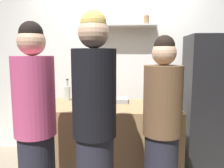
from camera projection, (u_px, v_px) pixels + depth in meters
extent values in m
cube|color=white|center=(117.00, 66.00, 3.40)|extent=(4.80, 0.10, 2.60)
cube|color=silver|center=(121.00, 25.00, 3.17)|extent=(1.00, 0.22, 0.02)
cylinder|color=beige|center=(96.00, 21.00, 3.18)|extent=(0.09, 0.09, 0.11)
cylinder|color=olive|center=(146.00, 20.00, 3.13)|extent=(0.08, 0.08, 0.12)
cube|color=black|center=(208.00, 102.00, 2.97)|extent=(0.57, 0.57, 1.72)
cube|color=#9E7A51|center=(112.00, 141.00, 2.75)|extent=(1.55, 0.76, 0.88)
cube|color=gray|center=(114.00, 100.00, 2.85)|extent=(0.34, 0.24, 0.05)
cylinder|color=#B2B2B7|center=(91.00, 95.00, 3.01)|extent=(0.09, 0.09, 0.12)
cylinder|color=silver|center=(90.00, 91.00, 2.99)|extent=(0.01, 0.01, 0.16)
cylinder|color=silver|center=(91.00, 91.00, 3.00)|extent=(0.02, 0.03, 0.15)
cylinder|color=silver|center=(91.00, 91.00, 3.00)|extent=(0.02, 0.02, 0.17)
cylinder|color=silver|center=(90.00, 91.00, 2.99)|extent=(0.01, 0.02, 0.16)
cylinder|color=silver|center=(93.00, 90.00, 3.00)|extent=(0.01, 0.04, 0.17)
cylinder|color=#B2BFB2|center=(68.00, 94.00, 2.94)|extent=(0.07, 0.07, 0.18)
cylinder|color=#B2BFB2|center=(67.00, 83.00, 2.92)|extent=(0.03, 0.03, 0.08)
cylinder|color=#333333|center=(67.00, 79.00, 2.91)|extent=(0.03, 0.03, 0.02)
cylinder|color=#19471E|center=(160.00, 96.00, 2.74)|extent=(0.07, 0.07, 0.20)
cylinder|color=#19471E|center=(160.00, 84.00, 2.72)|extent=(0.03, 0.03, 0.09)
cylinder|color=black|center=(160.00, 80.00, 2.71)|extent=(0.03, 0.03, 0.02)
cylinder|color=black|center=(162.00, 98.00, 2.60)|extent=(0.06, 0.06, 0.20)
cylinder|color=black|center=(162.00, 85.00, 2.58)|extent=(0.03, 0.03, 0.10)
cylinder|color=gold|center=(162.00, 80.00, 2.57)|extent=(0.03, 0.03, 0.02)
cylinder|color=#472814|center=(171.00, 95.00, 2.80)|extent=(0.07, 0.07, 0.18)
cylinder|color=#472814|center=(172.00, 85.00, 2.78)|extent=(0.03, 0.03, 0.07)
cylinder|color=maroon|center=(172.00, 81.00, 2.78)|extent=(0.03, 0.03, 0.02)
cylinder|color=silver|center=(178.00, 103.00, 2.36)|extent=(0.08, 0.08, 0.19)
cylinder|color=silver|center=(179.00, 93.00, 2.34)|extent=(0.04, 0.04, 0.02)
cylinder|color=#268C3F|center=(179.00, 91.00, 2.34)|extent=(0.05, 0.05, 0.02)
cylinder|color=#D14C7F|center=(34.00, 96.00, 1.85)|extent=(0.34, 0.34, 0.65)
sphere|color=#D8AD8C|center=(31.00, 42.00, 1.79)|extent=(0.22, 0.22, 0.22)
sphere|color=black|center=(31.00, 33.00, 1.79)|extent=(0.19, 0.19, 0.19)
cylinder|color=brown|center=(163.00, 100.00, 2.00)|extent=(0.34, 0.34, 0.61)
sphere|color=#D8AD8C|center=(164.00, 53.00, 1.94)|extent=(0.21, 0.21, 0.21)
sphere|color=black|center=(164.00, 46.00, 1.93)|extent=(0.18, 0.18, 0.18)
cylinder|color=black|center=(94.00, 93.00, 1.74)|extent=(0.34, 0.34, 0.67)
sphere|color=#D8AD8C|center=(94.00, 33.00, 1.68)|extent=(0.23, 0.23, 0.23)
sphere|color=#D8B759|center=(93.00, 23.00, 1.67)|extent=(0.20, 0.20, 0.20)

